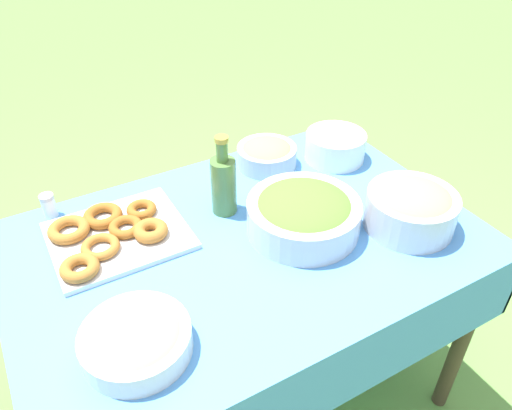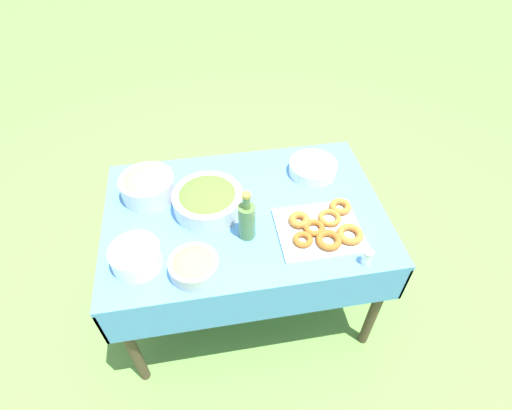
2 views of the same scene
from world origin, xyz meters
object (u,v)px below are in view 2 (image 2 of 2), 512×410
object	(u,v)px
salad_bowl	(208,199)
donut_platter	(323,228)
bread_bowl	(147,185)
fruit_bowl	(194,265)
plate_stack	(136,257)
pasta_bowl	(313,167)
olive_oil_bottle	(247,220)

from	to	relation	value
salad_bowl	donut_platter	size ratio (longest dim) A/B	0.86
bread_bowl	fruit_bowl	bearing A→B (deg)	-68.91
salad_bowl	bread_bowl	bearing A→B (deg)	153.62
bread_bowl	plate_stack	bearing A→B (deg)	-95.74
pasta_bowl	donut_platter	size ratio (longest dim) A/B	0.65
bread_bowl	fruit_bowl	distance (m)	0.53
plate_stack	olive_oil_bottle	distance (m)	0.48
pasta_bowl	fruit_bowl	bearing A→B (deg)	-140.78
donut_platter	fruit_bowl	world-z (taller)	fruit_bowl
donut_platter	plate_stack	size ratio (longest dim) A/B	1.83
salad_bowl	fruit_bowl	world-z (taller)	salad_bowl
donut_platter	bread_bowl	size ratio (longest dim) A/B	1.47
pasta_bowl	plate_stack	bearing A→B (deg)	-152.99
plate_stack	fruit_bowl	size ratio (longest dim) A/B	1.02
pasta_bowl	donut_platter	distance (m)	0.40
bread_bowl	salad_bowl	bearing A→B (deg)	-26.38
pasta_bowl	bread_bowl	size ratio (longest dim) A/B	0.95
salad_bowl	plate_stack	bearing A→B (deg)	-139.26
fruit_bowl	donut_platter	bearing A→B (deg)	12.18
pasta_bowl	olive_oil_bottle	size ratio (longest dim) A/B	0.97
olive_oil_bottle	salad_bowl	bearing A→B (deg)	128.66
plate_stack	bread_bowl	world-z (taller)	bread_bowl
salad_bowl	fruit_bowl	bearing A→B (deg)	-103.94
pasta_bowl	olive_oil_bottle	bearing A→B (deg)	-137.63
plate_stack	bread_bowl	distance (m)	0.41
plate_stack	olive_oil_bottle	xyz separation A→B (m)	(0.47, 0.08, 0.05)
pasta_bowl	donut_platter	world-z (taller)	pasta_bowl
pasta_bowl	bread_bowl	xyz separation A→B (m)	(-0.83, -0.03, 0.03)
bread_bowl	donut_platter	bearing A→B (deg)	-25.45
plate_stack	salad_bowl	bearing A→B (deg)	40.74
pasta_bowl	olive_oil_bottle	world-z (taller)	olive_oil_bottle
salad_bowl	donut_platter	distance (m)	0.54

